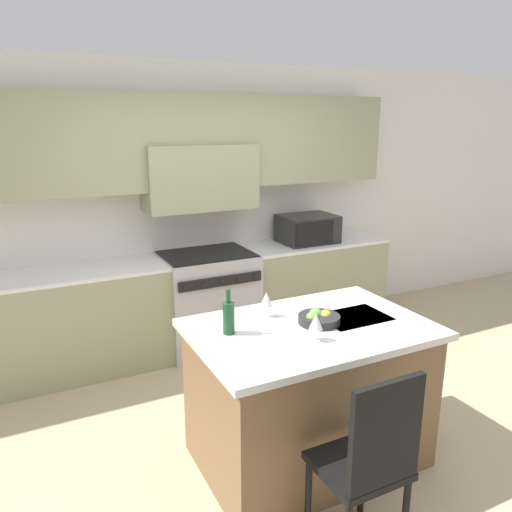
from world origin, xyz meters
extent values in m
plane|color=tan|center=(0.00, 0.00, 0.00)|extent=(10.00, 10.00, 0.00)
cube|color=silver|center=(0.00, 2.06, 1.35)|extent=(10.00, 0.06, 2.70)
cube|color=gray|center=(0.00, 1.86, 1.98)|extent=(3.95, 0.34, 0.85)
cube|color=gray|center=(0.00, 1.83, 1.65)|extent=(1.05, 0.40, 0.60)
cube|color=gray|center=(-1.20, 1.72, 0.45)|extent=(1.54, 0.62, 0.90)
cube|color=white|center=(-1.20, 1.72, 0.91)|extent=(1.54, 0.62, 0.03)
cube|color=gray|center=(1.20, 1.72, 0.45)|extent=(1.54, 0.62, 0.90)
cube|color=white|center=(1.20, 1.72, 0.91)|extent=(1.54, 0.62, 0.03)
cube|color=#B7B7BC|center=(0.00, 1.70, 0.47)|extent=(0.87, 0.66, 0.93)
cube|color=black|center=(0.00, 1.70, 0.94)|extent=(0.83, 0.61, 0.01)
cube|color=black|center=(0.00, 1.35, 0.77)|extent=(0.80, 0.02, 0.09)
cylinder|color=black|center=(-0.34, 1.34, 0.77)|extent=(0.04, 0.02, 0.04)
cylinder|color=black|center=(-0.17, 1.34, 0.77)|extent=(0.04, 0.02, 0.04)
cylinder|color=black|center=(0.00, 1.34, 0.77)|extent=(0.04, 0.02, 0.04)
cylinder|color=black|center=(0.17, 1.34, 0.77)|extent=(0.04, 0.02, 0.04)
cylinder|color=black|center=(0.34, 1.34, 0.77)|extent=(0.04, 0.02, 0.04)
cube|color=black|center=(1.13, 1.72, 1.07)|extent=(0.57, 0.43, 0.29)
cube|color=black|center=(1.08, 1.50, 1.07)|extent=(0.44, 0.01, 0.23)
cube|color=brown|center=(-0.04, -0.20, 0.45)|extent=(1.38, 0.90, 0.89)
cube|color=silver|center=(-0.04, -0.20, 0.91)|extent=(1.46, 0.98, 0.04)
cube|color=#2D2D30|center=(0.29, -0.20, 0.93)|extent=(0.44, 0.32, 0.01)
cylinder|color=#B2B2B7|center=(0.29, -0.01, 0.94)|extent=(0.02, 0.02, 0.00)
cube|color=black|center=(-0.21, -0.91, 0.49)|extent=(0.42, 0.40, 0.04)
cube|color=black|center=(-0.21, -1.09, 0.78)|extent=(0.40, 0.04, 0.54)
cylinder|color=black|center=(-0.38, -0.74, 0.23)|extent=(0.04, 0.04, 0.47)
cylinder|color=black|center=(-0.03, -0.74, 0.23)|extent=(0.04, 0.04, 0.47)
cylinder|color=#194723|center=(-0.54, -0.07, 1.03)|extent=(0.07, 0.07, 0.19)
cylinder|color=#194723|center=(-0.54, -0.07, 1.17)|extent=(0.03, 0.03, 0.08)
cylinder|color=white|center=(-0.13, -0.39, 0.94)|extent=(0.07, 0.07, 0.01)
cylinder|color=white|center=(-0.13, -0.39, 0.98)|extent=(0.01, 0.01, 0.07)
cone|color=white|center=(-0.13, -0.39, 1.06)|extent=(0.08, 0.08, 0.09)
cylinder|color=white|center=(-0.22, 0.07, 0.94)|extent=(0.07, 0.07, 0.01)
cylinder|color=white|center=(-0.22, 0.07, 0.98)|extent=(0.01, 0.01, 0.07)
cone|color=white|center=(-0.22, 0.07, 1.06)|extent=(0.08, 0.08, 0.09)
cylinder|color=black|center=(0.03, -0.18, 0.96)|extent=(0.26, 0.26, 0.05)
sphere|color=#66A83D|center=(-0.02, -0.18, 0.98)|extent=(0.08, 0.08, 0.08)
sphere|color=gold|center=(0.08, -0.18, 0.98)|extent=(0.07, 0.07, 0.07)
sphere|color=#66A83D|center=(0.03, -0.14, 0.98)|extent=(0.09, 0.09, 0.09)
camera|label=1|loc=(-1.62, -2.60, 2.16)|focal=35.00mm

